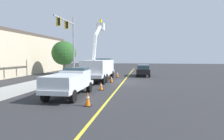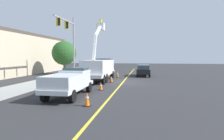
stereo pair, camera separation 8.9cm
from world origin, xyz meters
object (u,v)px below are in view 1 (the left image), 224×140
object	(u,v)px
traffic_signal_mast	(69,36)
passing_minivan	(143,70)
traffic_cone_trailing	(118,75)
utility_bucket_truck	(99,67)
traffic_cone_leading	(88,99)
traffic_cone_mid_front	(101,86)
traffic_cone_mid_rear	(111,79)
service_pickup_truck	(70,81)

from	to	relation	value
traffic_signal_mast	passing_minivan	bearing A→B (deg)	-68.44
passing_minivan	traffic_cone_trailing	world-z (taller)	passing_minivan
utility_bucket_truck	traffic_cone_leading	world-z (taller)	utility_bucket_truck
traffic_cone_mid_front	traffic_signal_mast	size ratio (longest dim) A/B	0.08
traffic_cone_leading	traffic_cone_trailing	distance (m)	15.87
traffic_cone_mid_front	traffic_cone_mid_rear	distance (m)	5.12
service_pickup_truck	traffic_cone_mid_rear	world-z (taller)	service_pickup_truck
traffic_cone_mid_rear	traffic_cone_trailing	size ratio (longest dim) A/B	0.91
passing_minivan	traffic_cone_mid_rear	world-z (taller)	passing_minivan
traffic_cone_leading	traffic_cone_mid_front	world-z (taller)	traffic_cone_leading
traffic_cone_leading	traffic_signal_mast	size ratio (longest dim) A/B	0.10
traffic_cone_mid_front	traffic_cone_mid_rear	world-z (taller)	traffic_cone_mid_rear
service_pickup_truck	passing_minivan	world-z (taller)	service_pickup_truck
traffic_cone_trailing	utility_bucket_truck	bearing A→B (deg)	156.42
utility_bucket_truck	traffic_cone_mid_rear	size ratio (longest dim) A/B	11.19
traffic_cone_mid_rear	utility_bucket_truck	bearing A→B (deg)	51.95
traffic_cone_mid_rear	traffic_cone_trailing	distance (m)	5.28
passing_minivan	traffic_cone_mid_rear	distance (m)	8.55
passing_minivan	traffic_cone_mid_rear	bearing A→B (deg)	155.24
utility_bucket_truck	traffic_signal_mast	world-z (taller)	traffic_signal_mast
traffic_cone_leading	passing_minivan	bearing A→B (deg)	-9.92
traffic_cone_mid_rear	traffic_signal_mast	xyz separation A→B (m)	(3.76, 6.52, 5.42)
traffic_cone_mid_rear	traffic_signal_mast	bearing A→B (deg)	60.04
traffic_cone_mid_front	traffic_cone_trailing	xyz separation A→B (m)	(10.39, -0.03, 0.06)
service_pickup_truck	traffic_cone_mid_rear	size ratio (longest dim) A/B	7.64
utility_bucket_truck	traffic_signal_mast	xyz separation A→B (m)	(2.40, 4.78, 4.16)
passing_minivan	traffic_cone_mid_rear	xyz separation A→B (m)	(-7.74, 3.57, -0.61)
traffic_cone_mid_front	traffic_cone_mid_rear	size ratio (longest dim) A/B	0.94
service_pickup_truck	passing_minivan	xyz separation A→B (m)	(15.86, -5.34, -0.15)
utility_bucket_truck	service_pickup_truck	size ratio (longest dim) A/B	1.46
traffic_cone_leading	traffic_cone_trailing	size ratio (longest dim) A/B	1.04
passing_minivan	traffic_cone_mid_front	size ratio (longest dim) A/B	6.95
service_pickup_truck	traffic_cone_mid_rear	xyz separation A→B (m)	(8.12, -1.76, -0.76)
traffic_cone_mid_front	traffic_cone_trailing	distance (m)	10.39
traffic_cone_leading	traffic_cone_mid_rear	xyz separation A→B (m)	(10.59, 0.36, -0.05)
traffic_cone_leading	utility_bucket_truck	bearing A→B (deg)	9.95
service_pickup_truck	traffic_cone_leading	xyz separation A→B (m)	(-2.47, -2.13, -0.71)
utility_bucket_truck	traffic_cone_mid_front	xyz separation A→B (m)	(-6.47, -1.68, -1.28)
traffic_cone_leading	traffic_cone_mid_rear	world-z (taller)	traffic_cone_leading
traffic_cone_leading	traffic_cone_mid_rear	distance (m)	10.60
passing_minivan	traffic_cone_mid_rear	size ratio (longest dim) A/B	6.55
utility_bucket_truck	passing_minivan	bearing A→B (deg)	-39.70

